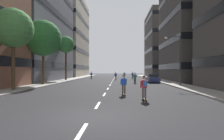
{
  "coord_description": "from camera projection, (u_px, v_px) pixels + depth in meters",
  "views": [
    {
      "loc": [
        1.32,
        -8.27,
        2.15
      ],
      "look_at": [
        0.0,
        24.87,
        2.15
      ],
      "focal_mm": 29.63,
      "sensor_mm": 36.0,
      "label": 1
    }
  ],
  "objects": [
    {
      "name": "skater_5",
      "position": [
        144.0,
        86.0,
        13.14
      ],
      "size": [
        0.56,
        0.92,
        1.78
      ],
      "color": "brown",
      "rests_on": "ground_plane"
    },
    {
      "name": "street_tree_far",
      "position": [
        13.0,
        28.0,
        18.95
      ],
      "size": [
        4.01,
        4.01,
        8.33
      ],
      "color": "#4C3823",
      "rests_on": "sidewalk_left"
    },
    {
      "name": "building_right_far",
      "position": [
        174.0,
        45.0,
        62.09
      ],
      "size": [
        17.35,
        17.51,
        21.2
      ],
      "color": "#4C4744",
      "rests_on": "ground_plane"
    },
    {
      "name": "parked_car_near",
      "position": [
        152.0,
        78.0,
        31.62
      ],
      "size": [
        1.82,
        4.4,
        1.52
      ],
      "color": "navy",
      "rests_on": "ground_plane"
    },
    {
      "name": "ground_plane",
      "position": [
        112.0,
        81.0,
        35.37
      ],
      "size": [
        162.45,
        162.45,
        0.0
      ],
      "primitive_type": "plane",
      "color": "black"
    },
    {
      "name": "street_tree_near",
      "position": [
        66.0,
        45.0,
        37.58
      ],
      "size": [
        3.38,
        3.38,
        8.88
      ],
      "color": "#4C3823",
      "rests_on": "sidewalk_left"
    },
    {
      "name": "lane_markings",
      "position": [
        113.0,
        81.0,
        36.29
      ],
      "size": [
        0.16,
        62.2,
        0.01
      ],
      "color": "silver",
      "rests_on": "ground_plane"
    },
    {
      "name": "street_tree_mid",
      "position": [
        43.0,
        38.0,
        26.41
      ],
      "size": [
        5.1,
        5.1,
        9.13
      ],
      "color": "#4C3823",
      "rests_on": "sidewalk_left"
    },
    {
      "name": "skater_1",
      "position": [
        116.0,
        75.0,
        40.42
      ],
      "size": [
        0.56,
        0.92,
        1.78
      ],
      "color": "brown",
      "rests_on": "ground_plane"
    },
    {
      "name": "streetlamp_right",
      "position": [
        177.0,
        55.0,
        24.26
      ],
      "size": [
        2.13,
        0.3,
        6.5
      ],
      "color": "#3F3F44",
      "rests_on": "sidewalk_right"
    },
    {
      "name": "skater_0",
      "position": [
        91.0,
        75.0,
        45.27
      ],
      "size": [
        0.54,
        0.91,
        1.78
      ],
      "color": "brown",
      "rests_on": "ground_plane"
    },
    {
      "name": "skater_6",
      "position": [
        124.0,
        75.0,
        43.81
      ],
      "size": [
        0.55,
        0.92,
        1.78
      ],
      "color": "brown",
      "rests_on": "ground_plane"
    },
    {
      "name": "skater_4",
      "position": [
        124.0,
        84.0,
        15.85
      ],
      "size": [
        0.56,
        0.92,
        1.78
      ],
      "color": "brown",
      "rests_on": "ground_plane"
    },
    {
      "name": "skater_3",
      "position": [
        133.0,
        75.0,
        43.95
      ],
      "size": [
        0.54,
        0.91,
        1.78
      ],
      "color": "brown",
      "rests_on": "ground_plane"
    },
    {
      "name": "skater_2",
      "position": [
        135.0,
        77.0,
        30.02
      ],
      "size": [
        0.54,
        0.91,
        1.78
      ],
      "color": "brown",
      "rests_on": "ground_plane"
    },
    {
      "name": "sidewalk_left",
      "position": [
        68.0,
        80.0,
        39.13
      ],
      "size": [
        2.76,
        74.46,
        0.14
      ],
      "primitive_type": "cube",
      "color": "#9E9991",
      "rests_on": "ground_plane"
    },
    {
      "name": "building_left_far",
      "position": [
        59.0,
        38.0,
        63.65
      ],
      "size": [
        17.35,
        22.71,
        26.41
      ],
      "color": "#B2A893",
      "rests_on": "ground_plane"
    },
    {
      "name": "sidewalk_right",
      "position": [
        159.0,
        80.0,
        38.37
      ],
      "size": [
        2.76,
        74.46,
        0.14
      ],
      "primitive_type": "cube",
      "color": "#9E9991",
      "rests_on": "ground_plane"
    }
  ]
}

